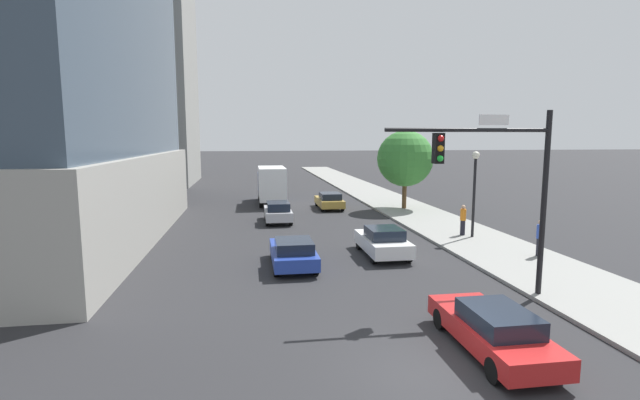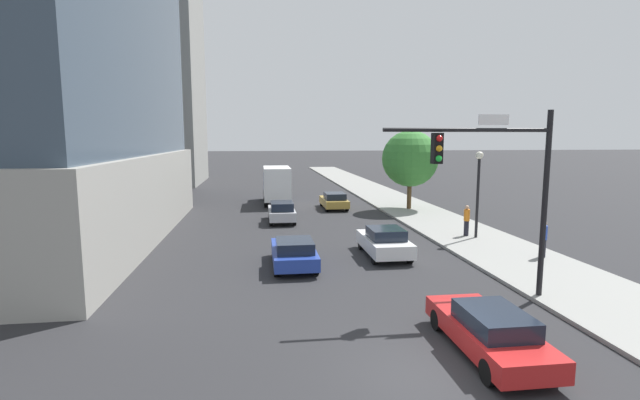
{
  "view_description": "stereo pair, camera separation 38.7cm",
  "coord_description": "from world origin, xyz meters",
  "views": [
    {
      "loc": [
        -4.4,
        -10.36,
        5.89
      ],
      "look_at": [
        -1.53,
        8.28,
        3.33
      ],
      "focal_mm": 25.75,
      "sensor_mm": 36.0,
      "label": 1
    },
    {
      "loc": [
        -4.01,
        -10.42,
        5.89
      ],
      "look_at": [
        -1.53,
        8.28,
        3.33
      ],
      "focal_mm": 25.75,
      "sensor_mm": 36.0,
      "label": 2
    }
  ],
  "objects": [
    {
      "name": "ground_plane",
      "position": [
        0.0,
        0.0,
        0.0
      ],
      "size": [
        400.0,
        400.0,
        0.0
      ],
      "primitive_type": "plane",
      "color": "#28282B"
    },
    {
      "name": "sidewalk",
      "position": [
        8.29,
        20.0,
        0.07
      ],
      "size": [
        5.11,
        120.0,
        0.15
      ],
      "primitive_type": "cube",
      "color": "gray",
      "rests_on": "ground"
    },
    {
      "name": "construction_building",
      "position": [
        -18.12,
        51.85,
        18.33
      ],
      "size": [
        23.77,
        15.49,
        41.51
      ],
      "color": "gray",
      "rests_on": "ground"
    },
    {
      "name": "traffic_light_pole",
      "position": [
        4.3,
        4.65,
        4.71
      ],
      "size": [
        6.12,
        0.48,
        6.72
      ],
      "color": "black",
      "rests_on": "sidewalk"
    },
    {
      "name": "street_lamp",
      "position": [
        8.41,
        14.29,
        3.48
      ],
      "size": [
        0.44,
        0.44,
        4.98
      ],
      "color": "black",
      "rests_on": "sidewalk"
    },
    {
      "name": "street_tree",
      "position": [
        8.09,
        25.41,
        4.22
      ],
      "size": [
        4.54,
        4.54,
        6.34
      ],
      "color": "brown",
      "rests_on": "sidewalk"
    },
    {
      "name": "car_silver",
      "position": [
        -2.5,
        21.42,
        0.75
      ],
      "size": [
        1.81,
        4.13,
        1.49
      ],
      "color": "#B7B7BC",
      "rests_on": "ground"
    },
    {
      "name": "car_blue",
      "position": [
        -2.5,
        10.08,
        0.68
      ],
      "size": [
        1.94,
        4.39,
        1.36
      ],
      "color": "#233D9E",
      "rests_on": "ground"
    },
    {
      "name": "car_red",
      "position": [
        2.15,
        0.81,
        0.67
      ],
      "size": [
        1.8,
        4.73,
        1.33
      ],
      "color": "red",
      "rests_on": "ground"
    },
    {
      "name": "car_white",
      "position": [
        2.15,
        11.41,
        0.73
      ],
      "size": [
        1.94,
        4.26,
        1.47
      ],
      "color": "silver",
      "rests_on": "ground"
    },
    {
      "name": "car_gold",
      "position": [
        2.15,
        27.03,
        0.69
      ],
      "size": [
        1.91,
        4.33,
        1.38
      ],
      "color": "#AD8938",
      "rests_on": "ground"
    },
    {
      "name": "box_truck",
      "position": [
        -2.5,
        30.58,
        1.83
      ],
      "size": [
        2.29,
        7.12,
        3.35
      ],
      "color": "#1E4799",
      "rests_on": "ground"
    },
    {
      "name": "pedestrian_orange_shirt",
      "position": [
        8.06,
        14.82,
        1.08
      ],
      "size": [
        0.34,
        0.34,
        1.81
      ],
      "color": "black",
      "rests_on": "sidewalk"
    },
    {
      "name": "pedestrian_blue_shirt",
      "position": [
        9.53,
        9.64,
        1.07
      ],
      "size": [
        0.34,
        0.34,
        1.79
      ],
      "color": "black",
      "rests_on": "sidewalk"
    }
  ]
}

